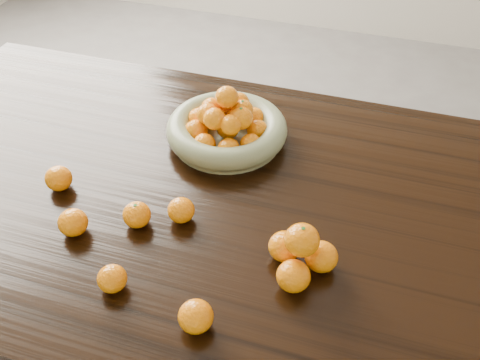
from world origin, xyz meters
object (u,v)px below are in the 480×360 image
(orange_pyramid, at_px, (300,254))
(dining_table, at_px, (247,229))
(fruit_bowl, at_px, (227,127))
(loose_orange_0, at_px, (137,215))

(orange_pyramid, bearing_deg, dining_table, 134.59)
(orange_pyramid, bearing_deg, fruit_bowl, 127.01)
(orange_pyramid, relative_size, loose_orange_0, 2.34)
(loose_orange_0, bearing_deg, dining_table, 33.85)
(dining_table, height_order, orange_pyramid, orange_pyramid)
(fruit_bowl, bearing_deg, orange_pyramid, -52.99)
(fruit_bowl, distance_m, loose_orange_0, 0.36)
(fruit_bowl, relative_size, orange_pyramid, 2.18)
(dining_table, xyz_separation_m, orange_pyramid, (0.16, -0.16, 0.14))
(dining_table, height_order, loose_orange_0, loose_orange_0)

